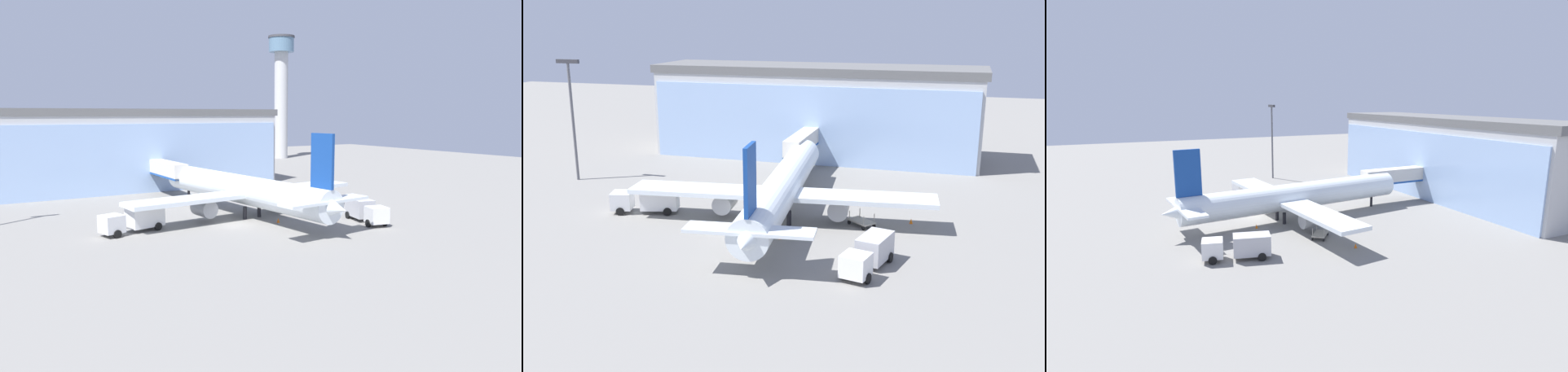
{
  "view_description": "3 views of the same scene",
  "coord_description": "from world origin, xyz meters",
  "views": [
    {
      "loc": [
        -27.13,
        -52.78,
        13.14
      ],
      "look_at": [
        6.03,
        3.72,
        3.82
      ],
      "focal_mm": 35.0,
      "sensor_mm": 36.0,
      "label": 1
    },
    {
      "loc": [
        21.79,
        -55.37,
        21.02
      ],
      "look_at": [
        3.76,
        5.23,
        3.46
      ],
      "focal_mm": 42.0,
      "sensor_mm": 36.0,
      "label": 2
    },
    {
      "loc": [
        55.89,
        -17.03,
        17.17
      ],
      "look_at": [
        4.23,
        6.46,
        4.9
      ],
      "focal_mm": 28.0,
      "sensor_mm": 36.0,
      "label": 3
    }
  ],
  "objects": [
    {
      "name": "fuel_truck",
      "position": [
        14.85,
        -6.48,
        1.47
      ],
      "size": [
        3.82,
        7.61,
        2.65
      ],
      "rotation": [
        0.0,
        0.0,
        4.48
      ],
      "color": "silver",
      "rests_on": "ground"
    },
    {
      "name": "jet_bridge",
      "position": [
        0.72,
        25.1,
        4.25
      ],
      "size": [
        2.4,
        13.74,
        5.62
      ],
      "rotation": [
        0.0,
        0.0,
        1.58
      ],
      "color": "beige",
      "rests_on": "ground"
    },
    {
      "name": "apron_light_mast",
      "position": [
        -27.15,
        12.41,
        9.6
      ],
      "size": [
        3.2,
        0.4,
        15.85
      ],
      "color": "#59595E",
      "rests_on": "ground"
    },
    {
      "name": "catering_truck",
      "position": [
        -11.16,
        2.3,
        1.47
      ],
      "size": [
        7.62,
        4.12,
        2.65
      ],
      "rotation": [
        0.0,
        0.0,
        3.42
      ],
      "color": "silver",
      "rests_on": "ground"
    },
    {
      "name": "baggage_cart",
      "position": [
        12.39,
        4.55,
        0.5
      ],
      "size": [
        3.18,
        3.01,
        1.5
      ],
      "rotation": [
        0.0,
        0.0,
        2.46
      ],
      "color": "#9E998C",
      "rests_on": "ground"
    },
    {
      "name": "ground",
      "position": [
        0.0,
        0.0,
        0.0
      ],
      "size": [
        240.0,
        240.0,
        0.0
      ],
      "primitive_type": "plane",
      "color": "gray"
    },
    {
      "name": "airplane",
      "position": [
        3.76,
        4.45,
        3.39
      ],
      "size": [
        32.66,
        37.29,
        11.13
      ],
      "rotation": [
        0.0,
        0.0,
        1.68
      ],
      "color": "white",
      "rests_on": "ground"
    },
    {
      "name": "terminal_building",
      "position": [
        0.0,
        35.78,
        7.0
      ],
      "size": [
        49.87,
        13.01,
        14.0
      ],
      "rotation": [
        0.0,
        0.0,
        0.0
      ],
      "color": "#B9B9B9",
      "rests_on": "ground"
    },
    {
      "name": "safety_cone_nose",
      "position": [
        5.39,
        -1.58,
        0.28
      ],
      "size": [
        0.36,
        0.36,
        0.55
      ],
      "primitive_type": "cone",
      "color": "orange",
      "rests_on": "ground"
    },
    {
      "name": "safety_cone_wingtip",
      "position": [
        17.28,
        6.75,
        0.28
      ],
      "size": [
        0.36,
        0.36,
        0.55
      ],
      "primitive_type": "cone",
      "color": "orange",
      "rests_on": "ground"
    }
  ]
}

